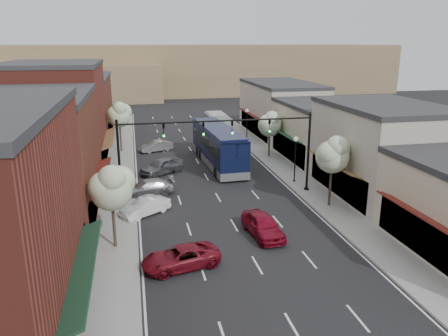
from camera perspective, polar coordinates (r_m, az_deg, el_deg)
ground at (r=30.10m, az=2.21°, el=-8.98°), size 160.00×160.00×0.00m
sidewalk_left at (r=46.70m, az=-13.48°, el=-0.08°), size 2.80×73.00×0.15m
sidewalk_right at (r=49.07m, az=6.49°, el=1.05°), size 2.80×73.00×0.15m
curb_left at (r=46.67m, az=-11.77°, el=0.02°), size 0.25×73.00×0.17m
curb_right at (r=48.65m, az=4.93°, el=0.96°), size 0.25×73.00×0.17m
bldg_left_midnear at (r=34.24m, az=-24.17°, el=0.99°), size 10.14×14.10×9.40m
bldg_left_midfar at (r=47.59m, az=-20.95°, el=6.18°), size 10.14×14.10×10.90m
bldg_left_far at (r=63.44m, az=-18.73°, el=7.51°), size 10.14×18.10×8.40m
bldg_right_midnear at (r=39.34m, az=19.82°, el=2.15°), size 9.14×12.10×7.90m
bldg_right_midfar at (r=49.82m, az=12.60°, el=4.65°), size 9.14×12.10×6.40m
bldg_right_far at (r=62.55m, az=7.38°, el=7.65°), size 9.14×16.10×7.40m
hill_far at (r=116.80m, az=-8.79°, el=12.66°), size 120.00×30.00×12.00m
hill_near at (r=106.36m, az=-22.12°, el=10.27°), size 50.00×20.00×8.00m
signal_mast_right at (r=37.46m, az=7.68°, el=3.43°), size 8.22×0.46×7.00m
signal_mast_left at (r=35.38m, az=-9.78°, el=2.59°), size 8.22×0.46×7.00m
tree_right_near at (r=34.90m, az=14.10°, el=1.86°), size 2.85×2.65×5.95m
tree_right_far at (r=49.53m, az=6.06°, el=5.85°), size 2.85×2.65×5.43m
tree_left_near at (r=27.75m, az=-14.45°, el=-2.34°), size 2.85×2.65×5.69m
tree_left_far at (r=53.01m, az=-13.50°, el=6.85°), size 2.85×2.65×6.13m
lamp_post_near at (r=40.86m, az=9.32°, el=2.10°), size 0.44×0.44×4.44m
lamp_post_far at (r=57.16m, az=3.03°, el=6.29°), size 0.44×0.44×4.44m
coach_bus at (r=46.67m, az=-0.77°, el=2.95°), size 3.58×13.53×4.09m
red_hatchback at (r=30.04m, az=5.09°, el=-7.46°), size 2.33×4.73×1.55m
parked_car_a at (r=26.18m, az=-5.68°, el=-11.56°), size 4.96×3.07×1.28m
parked_car_b at (r=34.01m, az=-10.25°, el=-4.99°), size 4.09×3.45×1.32m
parked_car_c at (r=38.25m, az=-10.00°, el=-2.55°), size 4.90×2.61×1.35m
parked_car_d at (r=44.16m, az=-8.16°, el=0.26°), size 4.93×4.37×1.61m
parked_car_e at (r=53.39m, az=-8.88°, el=2.85°), size 4.26×2.70×1.33m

